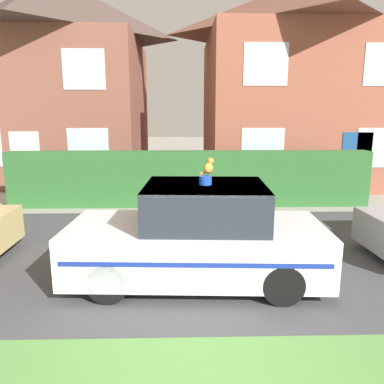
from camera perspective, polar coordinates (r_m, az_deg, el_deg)
The scene contains 6 objects.
road_strip at distance 7.60m, azimuth 0.04°, elevation -9.00°, with size 28.00×5.88×0.01m, color #424247.
garden_hedge at distance 11.06m, azimuth -0.36°, elevation 2.04°, with size 10.57×0.58×1.63m, color #2D662D.
police_car at distance 6.08m, azimuth 0.93°, elevation -6.90°, with size 4.15×1.92×1.75m.
cat at distance 6.06m, azimuth 2.57°, elevation 3.81°, with size 0.26×0.25×0.26m.
house_left at distance 16.87m, azimuth -19.65°, elevation 15.81°, with size 6.93×6.48×7.93m.
house_right at distance 16.23m, azimuth 15.32°, elevation 15.73°, with size 7.27×7.06×7.65m.
Camera 1 is at (-0.18, -3.09, 2.73)m, focal length 35.00 mm.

